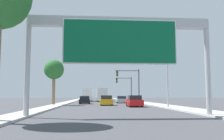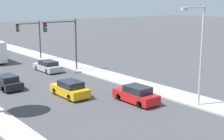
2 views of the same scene
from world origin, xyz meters
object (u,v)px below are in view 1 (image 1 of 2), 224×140
(car_far_right, at_px, (85,100))
(street_lamp_right, at_px, (164,66))
(traffic_light_mid_block, at_px, (126,85))
(car_mid_right, at_px, (121,100))
(car_near_left, at_px, (106,101))
(car_far_center, at_px, (134,101))
(sign_gantry, at_px, (120,38))
(palm_tree_background, at_px, (54,70))
(truck_box_secondary, at_px, (88,95))
(traffic_light_near_intersection, at_px, (131,80))
(truck_box_primary, at_px, (102,95))

(car_far_right, relative_size, street_lamp_right, 0.53)
(traffic_light_mid_block, bearing_deg, car_mid_right, -103.60)
(car_far_right, distance_m, car_near_left, 7.30)
(car_far_center, bearing_deg, sign_gantry, -102.61)
(car_mid_right, bearing_deg, car_far_right, -147.25)
(car_mid_right, distance_m, palm_tree_background, 16.39)
(car_far_center, distance_m, traffic_light_mid_block, 24.79)
(car_far_center, relative_size, street_lamp_right, 0.51)
(truck_box_secondary, bearing_deg, traffic_light_near_intersection, -60.22)
(car_near_left, xyz_separation_m, palm_tree_background, (-7.99, 0.18, 4.62))
(car_far_right, xyz_separation_m, palm_tree_background, (-4.49, -6.22, 4.67))
(sign_gantry, xyz_separation_m, palm_tree_background, (-7.99, 21.02, -0.29))
(car_mid_right, distance_m, truck_box_primary, 11.51)
(palm_tree_background, bearing_deg, truck_box_primary, 69.74)
(sign_gantry, relative_size, street_lamp_right, 1.60)
(sign_gantry, distance_m, traffic_light_mid_block, 40.56)
(car_near_left, height_order, traffic_light_near_intersection, traffic_light_near_intersection)
(car_far_right, xyz_separation_m, traffic_light_mid_block, (9.03, 12.91, 3.22))
(truck_box_secondary, relative_size, street_lamp_right, 1.03)
(traffic_light_near_intersection, height_order, traffic_light_mid_block, traffic_light_near_intersection)
(palm_tree_background, bearing_deg, car_far_center, -25.05)
(street_lamp_right, bearing_deg, palm_tree_background, 146.89)
(car_mid_right, xyz_separation_m, traffic_light_mid_block, (2.03, 8.41, 3.22))
(sign_gantry, relative_size, truck_box_secondary, 1.54)
(sign_gantry, xyz_separation_m, traffic_light_mid_block, (5.53, 40.14, -1.74))
(car_mid_right, xyz_separation_m, street_lamp_right, (2.97, -20.15, 4.32))
(car_mid_right, bearing_deg, car_near_left, -107.79)
(sign_gantry, height_order, car_mid_right, sign_gantry)
(truck_box_primary, height_order, palm_tree_background, palm_tree_background)
(truck_box_primary, distance_m, street_lamp_right, 31.91)
(car_far_center, height_order, traffic_light_near_intersection, traffic_light_near_intersection)
(car_mid_right, bearing_deg, traffic_light_mid_block, 76.40)
(truck_box_primary, bearing_deg, sign_gantry, -90.00)
(truck_box_primary, bearing_deg, car_far_center, -82.62)
(car_far_right, height_order, truck_box_primary, truck_box_primary)
(car_far_center, height_order, truck_box_primary, truck_box_primary)
(car_near_left, distance_m, truck_box_primary, 21.84)
(sign_gantry, relative_size, traffic_light_mid_block, 2.30)
(truck_box_secondary, bearing_deg, car_far_right, -90.00)
(car_mid_right, relative_size, truck_box_secondary, 0.53)
(palm_tree_background, bearing_deg, sign_gantry, -69.19)
(traffic_light_near_intersection, relative_size, palm_tree_background, 0.94)
(sign_gantry, relative_size, traffic_light_near_intersection, 2.03)
(car_near_left, xyz_separation_m, traffic_light_mid_block, (5.53, 19.31, 3.17))
(car_far_center, height_order, street_lamp_right, street_lamp_right)
(street_lamp_right, bearing_deg, car_far_right, 122.51)
(sign_gantry, bearing_deg, car_far_center, 77.39)
(traffic_light_near_intersection, bearing_deg, car_far_center, -97.13)
(sign_gantry, distance_m, truck_box_secondary, 45.86)
(truck_box_secondary, distance_m, street_lamp_right, 35.56)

